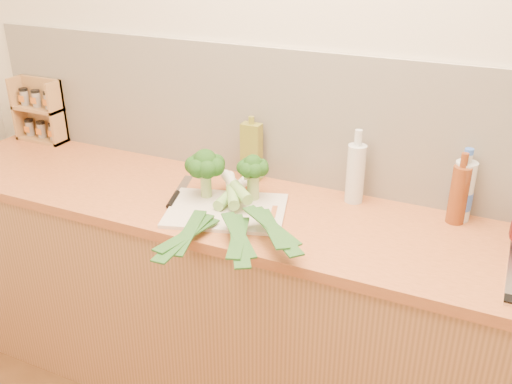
# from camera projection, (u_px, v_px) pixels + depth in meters

# --- Properties ---
(room_shell) EXTENTS (3.50, 3.50, 3.50)m
(room_shell) POSITION_uv_depth(u_px,v_px,m) (323.00, 123.00, 2.20)
(room_shell) COLOR beige
(room_shell) RESTS_ON ground
(counter) EXTENTS (3.20, 0.62, 0.90)m
(counter) POSITION_uv_depth(u_px,v_px,m) (290.00, 316.00, 2.27)
(counter) COLOR #AF7649
(counter) RESTS_ON ground
(chopping_board) EXTENTS (0.50, 0.43, 0.01)m
(chopping_board) POSITION_uv_depth(u_px,v_px,m) (226.00, 210.00, 2.11)
(chopping_board) COLOR beige
(chopping_board) RESTS_ON counter
(broccoli_left) EXTENTS (0.15, 0.16, 0.19)m
(broccoli_left) POSITION_uv_depth(u_px,v_px,m) (205.00, 165.00, 2.15)
(broccoli_left) COLOR #98B569
(broccoli_left) RESTS_ON chopping_board
(broccoli_right) EXTENTS (0.12, 0.12, 0.18)m
(broccoli_right) POSITION_uv_depth(u_px,v_px,m) (253.00, 169.00, 2.13)
(broccoli_right) COLOR #98B569
(broccoli_right) RESTS_ON chopping_board
(leek_front) EXTENTS (0.11, 0.69, 0.04)m
(leek_front) POSITION_uv_depth(u_px,v_px,m) (218.00, 206.00, 2.08)
(leek_front) COLOR white
(leek_front) RESTS_ON chopping_board
(leek_mid) EXTENTS (0.39, 0.61, 0.04)m
(leek_mid) POSITION_uv_depth(u_px,v_px,m) (234.00, 205.00, 2.04)
(leek_mid) COLOR white
(leek_mid) RESTS_ON chopping_board
(leek_back) EXTENTS (0.51, 0.49, 0.04)m
(leek_back) POSITION_uv_depth(u_px,v_px,m) (249.00, 201.00, 2.03)
(leek_back) COLOR white
(leek_back) RESTS_ON chopping_board
(chefs_knife) EXTENTS (0.12, 0.31, 0.02)m
(chefs_knife) POSITION_uv_depth(u_px,v_px,m) (176.00, 196.00, 2.21)
(chefs_knife) COLOR silver
(chefs_knife) RESTS_ON counter
(spice_rack) EXTENTS (0.25, 0.10, 0.30)m
(spice_rack) POSITION_uv_depth(u_px,v_px,m) (41.00, 114.00, 2.76)
(spice_rack) COLOR #B67C4E
(spice_rack) RESTS_ON counter
(oil_tin) EXTENTS (0.08, 0.05, 0.27)m
(oil_tin) POSITION_uv_depth(u_px,v_px,m) (251.00, 152.00, 2.33)
(oil_tin) COLOR olive
(oil_tin) RESTS_ON counter
(glass_bottle) EXTENTS (0.07, 0.07, 0.29)m
(glass_bottle) POSITION_uv_depth(u_px,v_px,m) (356.00, 172.00, 2.14)
(glass_bottle) COLOR silver
(glass_bottle) RESTS_ON counter
(amber_bottle) EXTENTS (0.06, 0.06, 0.26)m
(amber_bottle) POSITION_uv_depth(u_px,v_px,m) (459.00, 194.00, 1.99)
(amber_bottle) COLOR brown
(amber_bottle) RESTS_ON counter
(water_bottle) EXTENTS (0.08, 0.08, 0.25)m
(water_bottle) POSITION_uv_depth(u_px,v_px,m) (462.00, 193.00, 2.02)
(water_bottle) COLOR silver
(water_bottle) RESTS_ON counter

